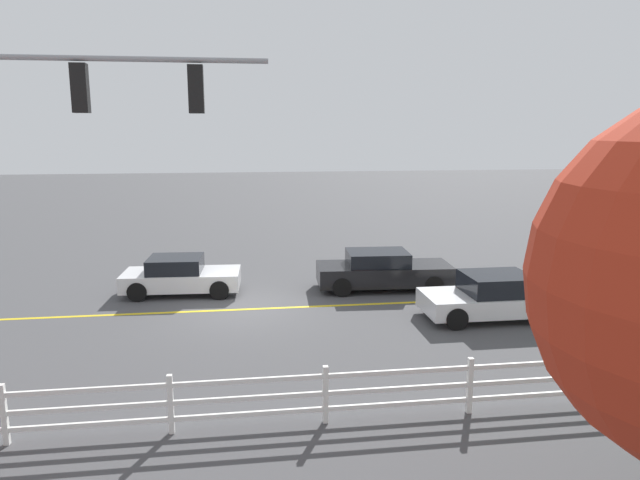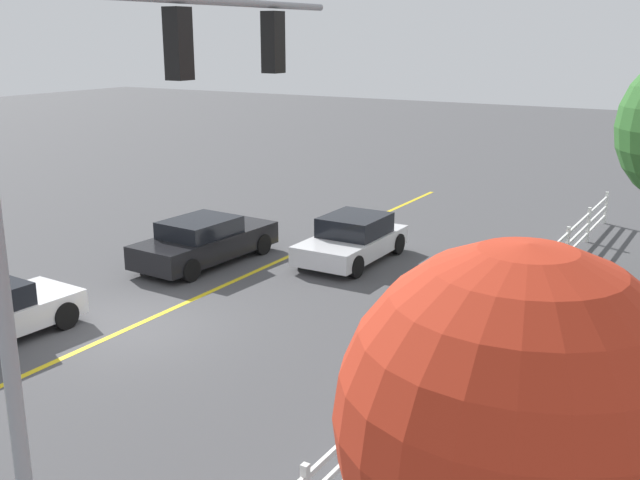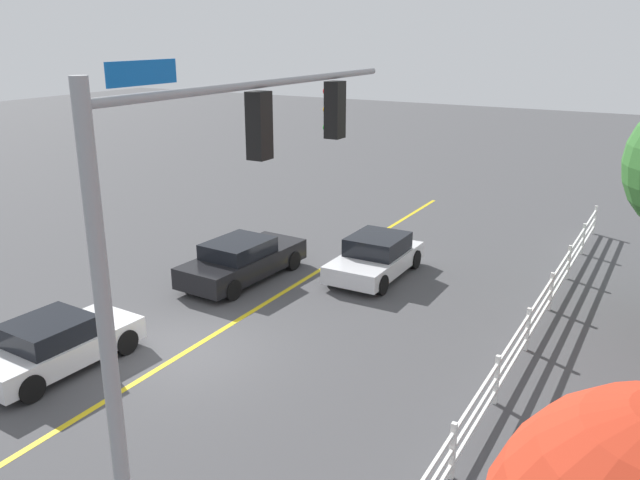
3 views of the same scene
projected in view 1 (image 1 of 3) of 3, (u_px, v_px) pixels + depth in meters
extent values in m
plane|color=#444447|center=(242.00, 310.00, 18.25)|extent=(120.00, 120.00, 0.00)
cube|color=gold|center=(366.00, 304.00, 18.79)|extent=(28.00, 0.16, 0.01)
cylinder|color=gray|center=(95.00, 58.00, 11.96)|extent=(7.11, 0.12, 0.12)
cube|color=black|center=(80.00, 88.00, 12.02)|extent=(0.32, 0.28, 1.00)
sphere|color=red|center=(81.00, 73.00, 12.11)|extent=(0.17, 0.17, 0.17)
sphere|color=orange|center=(82.00, 89.00, 12.17)|extent=(0.17, 0.17, 0.17)
sphere|color=#148C19|center=(83.00, 104.00, 12.23)|extent=(0.17, 0.17, 0.17)
cube|color=black|center=(196.00, 89.00, 12.34)|extent=(0.32, 0.28, 1.00)
sphere|color=red|center=(196.00, 74.00, 12.43)|extent=(0.17, 0.17, 0.17)
sphere|color=orange|center=(197.00, 90.00, 12.49)|extent=(0.17, 0.17, 0.17)
sphere|color=#148C19|center=(197.00, 105.00, 12.55)|extent=(0.17, 0.17, 0.17)
cube|color=black|center=(384.00, 274.00, 20.55)|extent=(4.76, 2.07, 0.67)
cube|color=black|center=(377.00, 258.00, 20.43)|extent=(2.19, 1.74, 0.48)
cylinder|color=black|center=(422.00, 273.00, 21.55)|extent=(0.65, 0.26, 0.64)
cylinder|color=black|center=(434.00, 285.00, 19.90)|extent=(0.65, 0.26, 0.64)
cylinder|color=black|center=(336.00, 275.00, 21.29)|extent=(0.65, 0.26, 0.64)
cylinder|color=black|center=(342.00, 287.00, 19.64)|extent=(0.65, 0.26, 0.64)
cube|color=silver|center=(490.00, 302.00, 17.37)|extent=(4.00, 1.87, 0.55)
cube|color=black|center=(497.00, 283.00, 17.29)|extent=(1.93, 1.68, 0.57)
cylinder|color=black|center=(456.00, 319.00, 16.37)|extent=(0.64, 0.22, 0.64)
cylinder|color=black|center=(436.00, 301.00, 18.06)|extent=(0.64, 0.22, 0.64)
cylinder|color=black|center=(547.00, 315.00, 16.74)|extent=(0.64, 0.22, 0.64)
cylinder|color=black|center=(519.00, 298.00, 18.43)|extent=(0.64, 0.22, 0.64)
cube|color=silver|center=(182.00, 279.00, 19.96)|extent=(4.02, 1.98, 0.56)
cube|color=black|center=(175.00, 264.00, 19.85)|extent=(1.86, 1.68, 0.50)
cylinder|color=black|center=(223.00, 278.00, 20.91)|extent=(0.65, 0.25, 0.64)
cylinder|color=black|center=(219.00, 290.00, 19.30)|extent=(0.65, 0.25, 0.64)
cylinder|color=black|center=(148.00, 279.00, 20.69)|extent=(0.65, 0.25, 0.64)
cylinder|color=black|center=(137.00, 292.00, 19.08)|extent=(0.65, 0.25, 0.64)
cube|color=white|center=(604.00, 377.00, 11.90)|extent=(0.10, 0.10, 1.15)
cube|color=white|center=(470.00, 386.00, 11.51)|extent=(0.10, 0.10, 1.15)
cube|color=white|center=(325.00, 395.00, 11.12)|extent=(0.10, 0.10, 1.15)
cube|color=white|center=(171.00, 404.00, 10.73)|extent=(0.10, 0.10, 1.15)
cube|color=white|center=(4.00, 415.00, 10.33)|extent=(0.10, 0.10, 1.15)
cube|color=white|center=(399.00, 372.00, 11.25)|extent=(26.00, 0.06, 0.09)
cube|color=white|center=(399.00, 389.00, 11.31)|extent=(26.00, 0.06, 0.09)
cube|color=white|center=(398.00, 404.00, 11.37)|extent=(26.00, 0.06, 0.09)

